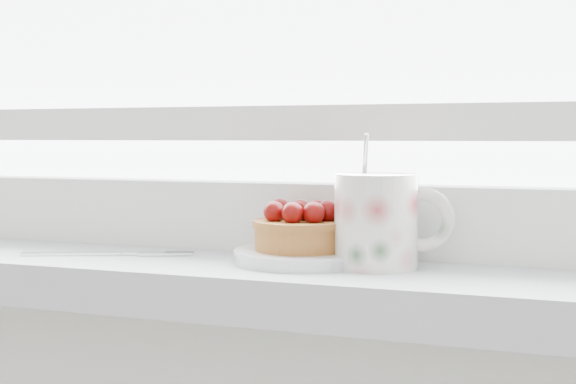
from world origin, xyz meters
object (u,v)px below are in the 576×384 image
at_px(saucer, 301,256).
at_px(floral_mug, 379,219).
at_px(raspberry_tart, 300,228).
at_px(fork, 107,254).

distance_m(saucer, floral_mug, 0.08).
height_order(saucer, floral_mug, floral_mug).
xyz_separation_m(raspberry_tart, fork, (-0.19, -0.02, -0.03)).
xyz_separation_m(saucer, raspberry_tart, (-0.00, -0.00, 0.03)).
height_order(saucer, fork, saucer).
xyz_separation_m(floral_mug, fork, (-0.27, -0.02, -0.04)).
bearing_deg(floral_mug, fork, -175.71).
distance_m(raspberry_tart, fork, 0.20).
height_order(raspberry_tart, fork, raspberry_tart).
bearing_deg(fork, floral_mug, 4.29).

